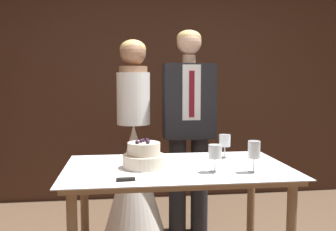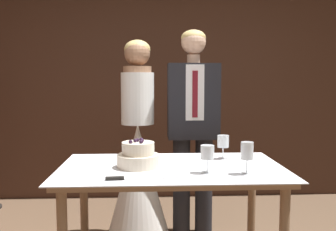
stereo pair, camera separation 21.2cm
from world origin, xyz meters
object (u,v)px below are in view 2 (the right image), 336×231
Objects in this scene: cake_knife at (128,178)px; bride at (138,164)px; wine_glass_far at (207,154)px; tiered_cake at (138,156)px; cake_table at (171,181)px; wine_glass_middle at (223,143)px; groom at (193,121)px; wine_glass_near at (247,152)px.

bride reaches higher than cake_knife.
cake_knife is at bearing -164.40° from wine_glass_far.
wine_glass_far is (0.40, -0.17, 0.04)m from tiered_cake.
cake_table is 8.53× the size of wine_glass_far.
tiered_cake reaches higher than cake_table.
wine_glass_middle is at bearing 20.86° from tiered_cake.
bride is at bearing 179.93° from groom.
wine_glass_far is at bearing 10.48° from cake_knife.
cake_knife is at bearing -130.06° from cake_table.
tiered_cake is at bearing -116.09° from groom.
cake_table is at bearing -104.80° from groom.
tiered_cake is 1.02m from groom.
groom is (0.04, 1.07, 0.08)m from wine_glass_far.
groom is at bearing 87.83° from wine_glass_far.
cake_table is 5.33× the size of tiered_cake.
groom is at bearing 63.91° from tiered_cake.
bride reaches higher than wine_glass_far.
wine_glass_far is at bearing -22.51° from tiered_cake.
cake_table is at bearing -150.04° from wine_glass_middle.
groom is at bearing 62.66° from cake_knife.
cake_table is at bearing 153.30° from wine_glass_near.
cake_knife is 0.23× the size of groom.
tiered_cake reaches higher than wine_glass_middle.
wine_glass_near reaches higher than cake_table.
groom reaches higher than tiered_cake.
wine_glass_middle is 0.10× the size of bride.
wine_glass_middle is (0.36, 0.21, 0.21)m from cake_table.
tiered_cake is at bearing 157.49° from wine_glass_far.
wine_glass_near is at bearing -9.14° from wine_glass_far.
wine_glass_middle is at bearing -48.94° from bride.
wine_glass_far reaches higher than cake_knife.
groom reaches higher than wine_glass_middle.
cake_table is at bearing 44.82° from cake_knife.
cake_knife is 2.47× the size of wine_glass_middle.
cake_table is 0.47m from wine_glass_middle.
bride is (-0.43, 1.07, -0.30)m from wine_glass_far.
groom is (0.24, 0.90, 0.28)m from cake_table.
bride reaches higher than cake_table.
groom is (-0.18, 1.11, 0.06)m from wine_glass_near.
wine_glass_far is at bearing -92.17° from groom.
bride is at bearing 112.01° from wine_glass_far.
wine_glass_far is at bearing -41.61° from cake_table.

